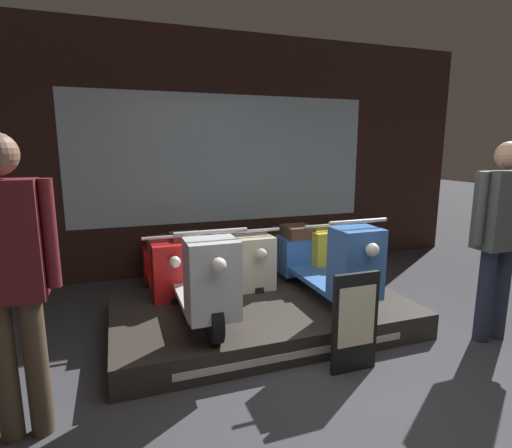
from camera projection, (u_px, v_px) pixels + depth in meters
ground_plane at (362, 410)px, 2.64m from camera, size 30.00×30.00×0.00m
shop_wall_back at (225, 155)px, 5.45m from camera, size 7.48×0.09×3.20m
display_platform at (263, 315)px, 3.85m from camera, size 2.79×1.57×0.24m
scooter_display_left at (197, 274)px, 3.55m from camera, size 0.55×1.65×0.88m
scooter_display_right at (322, 261)px, 3.96m from camera, size 0.55×1.65×0.88m
scooter_backrow_0 at (166, 270)px, 4.48m from camera, size 0.55×1.65×0.88m
scooter_backrow_1 at (238, 262)px, 4.76m from camera, size 0.55×1.65×0.88m
scooter_backrow_2 at (303, 256)px, 5.04m from camera, size 0.55×1.65×0.88m
person_left_browsing at (9, 270)px, 2.22m from camera, size 0.52×0.23×1.80m
person_right_browsing at (501, 226)px, 3.44m from camera, size 0.59×0.24×1.76m
price_sign_board at (355, 322)px, 3.03m from camera, size 0.38×0.04×0.79m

